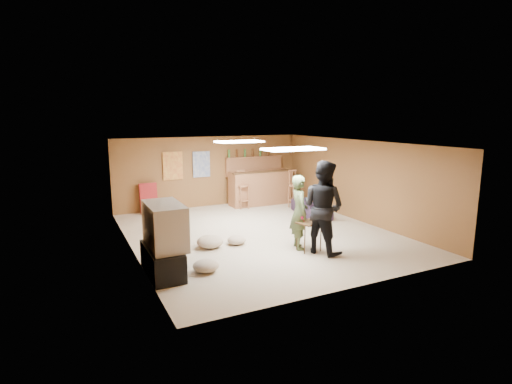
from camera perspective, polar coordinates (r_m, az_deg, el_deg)
name	(u,v)px	position (r m, az deg, el deg)	size (l,w,h in m)	color
ground	(260,233)	(9.81, 0.52, -5.95)	(7.00, 7.00, 0.00)	#BAA98E
ceiling	(260,143)	(9.41, 0.54, 6.99)	(6.00, 7.00, 0.02)	silver
wall_back	(210,172)	(12.74, -6.56, 2.92)	(6.00, 0.02, 2.20)	brown
wall_front	(356,224)	(6.68, 14.15, -4.46)	(6.00, 0.02, 2.20)	brown
wall_left	(130,201)	(8.65, -17.53, -1.20)	(0.02, 7.00, 2.20)	brown
wall_right	(358,181)	(11.20, 14.38, 1.59)	(0.02, 7.00, 2.20)	brown
tv_stand	(162,261)	(7.51, -13.23, -9.54)	(0.55, 1.30, 0.50)	black
dvd_box	(175,264)	(7.59, -11.55, -10.05)	(0.35, 0.50, 0.08)	#B2B2B7
tv_body	(165,226)	(7.33, -12.91, -4.69)	(0.60, 1.10, 0.80)	#B2B2B7
tv_screen	(182,224)	(7.40, -10.57, -4.45)	(0.02, 0.95, 0.65)	navy
bar_counter	(260,188)	(12.90, 0.61, 0.62)	(2.00, 0.60, 1.10)	brown
bar_lip	(264,172)	(12.60, 1.12, 2.91)	(2.10, 0.12, 0.05)	#392412
bar_shelf	(254,157)	(13.17, -0.27, 5.00)	(2.00, 0.18, 0.05)	brown
bar_backing	(254,166)	(13.22, -0.31, 3.72)	(2.00, 0.14, 0.60)	brown
poster_left	(173,166)	(12.32, -11.79, 3.68)	(0.60, 0.03, 0.85)	#BF3F26
poster_right	(201,164)	(12.57, -7.81, 3.94)	(0.55, 0.03, 0.80)	#334C99
folding_chair_stack	(149,198)	(12.14, -15.10, -0.88)	(0.50, 0.14, 0.90)	maroon
ceiling_panel_front	(293,149)	(8.11, 5.33, 6.13)	(1.20, 0.60, 0.04)	white
ceiling_panel_back	(239,142)	(10.50, -2.42, 7.20)	(1.20, 0.60, 0.04)	white
person_olive	(299,212)	(8.60, 6.19, -2.88)	(0.58, 0.38, 1.60)	#485732
person_black	(323,207)	(8.37, 9.54, -2.15)	(0.94, 0.73, 1.94)	black
sofa	(311,207)	(11.67, 7.90, -2.13)	(1.63, 0.64, 0.48)	black
tray_table	(309,236)	(8.58, 7.56, -6.29)	(0.49, 0.39, 0.63)	#392412
cup_red_near	(303,219)	(8.47, 6.67, -3.86)	(0.09, 0.09, 0.12)	#A50B2C
cup_red_far	(315,220)	(8.46, 8.48, -3.97)	(0.07, 0.07, 0.10)	#A50B2C
cup_blue	(312,217)	(8.67, 8.01, -3.57)	(0.08, 0.08, 0.11)	#173FA0
bar_stool_left	(243,189)	(12.33, -1.88, 0.45)	(0.39, 0.39, 1.23)	brown
bar_stool_right	(295,191)	(12.47, 5.54, 0.17)	(0.34, 0.34, 1.08)	brown
cushion_near_tv	(210,242)	(8.82, -6.59, -7.05)	(0.58, 0.58, 0.26)	tan
cushion_mid	(237,240)	(9.00, -2.78, -6.87)	(0.42, 0.42, 0.19)	tan
cushion_far	(206,266)	(7.53, -7.19, -10.42)	(0.48, 0.48, 0.22)	tan
bottle_row	(249,153)	(13.05, -1.03, 5.63)	(1.48, 0.08, 0.26)	#3F7233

